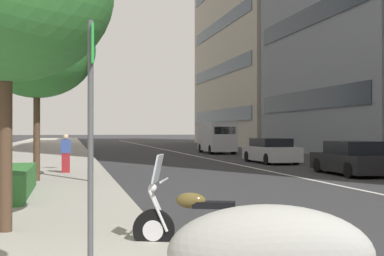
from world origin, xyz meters
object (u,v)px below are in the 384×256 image
at_px(parking_sign_by_curb, 91,132).
at_px(car_lead_in_lane, 353,159).
at_px(motorcycle_under_tarp, 199,223).
at_px(pedestrian_on_plaza, 66,153).
at_px(delivery_van_ahead, 217,137).
at_px(motorcycle_nearest_camera, 268,256).
at_px(street_lamp_with_banners, 101,37).
at_px(car_following_behind, 271,151).
at_px(street_tree_mid_sidewalk, 37,49).

bearing_deg(parking_sign_by_curb, car_lead_in_lane, -38.81).
distance_m(motorcycle_under_tarp, pedestrian_on_plaza, 13.79).
relative_size(delivery_van_ahead, parking_sign_by_curb, 1.80).
bearing_deg(motorcycle_nearest_camera, car_lead_in_lane, -105.55).
bearing_deg(parking_sign_by_curb, street_lamp_with_banners, -3.75).
height_order(car_lead_in_lane, delivery_van_ahead, delivery_van_ahead).
height_order(motorcycle_nearest_camera, street_lamp_with_banners, street_lamp_with_banners).
height_order(parking_sign_by_curb, street_lamp_with_banners, street_lamp_with_banners).
relative_size(motorcycle_nearest_camera, car_lead_in_lane, 0.51).
distance_m(delivery_van_ahead, parking_sign_by_curb, 35.89).
height_order(street_lamp_with_banners, pedestrian_on_plaza, street_lamp_with_banners).
xyz_separation_m(motorcycle_nearest_camera, car_lead_in_lane, (14.40, -9.44, 0.05)).
height_order(car_following_behind, street_tree_mid_sidewalk, street_tree_mid_sidewalk).
bearing_deg(motorcycle_under_tarp, car_lead_in_lane, -108.85).
height_order(car_following_behind, delivery_van_ahead, delivery_van_ahead).
bearing_deg(motorcycle_under_tarp, delivery_van_ahead, -86.19).
bearing_deg(delivery_van_ahead, parking_sign_by_curb, 163.25).
bearing_deg(parking_sign_by_curb, motorcycle_nearest_camera, -107.99).
xyz_separation_m(car_lead_in_lane, pedestrian_on_plaza, (2.03, 11.51, 0.26)).
relative_size(car_following_behind, street_tree_mid_sidewalk, 0.74).
height_order(motorcycle_under_tarp, street_lamp_with_banners, street_lamp_with_banners).
bearing_deg(delivery_van_ahead, pedestrian_on_plaza, 149.10).
relative_size(car_following_behind, street_lamp_with_banners, 0.56).
bearing_deg(car_lead_in_lane, motorcycle_under_tarp, 143.38).
relative_size(car_lead_in_lane, pedestrian_on_plaza, 2.83).
xyz_separation_m(car_lead_in_lane, street_lamp_with_banners, (-1.64, 10.34, 4.32)).
xyz_separation_m(motorcycle_nearest_camera, delivery_van_ahead, (34.67, -9.42, 0.71)).
height_order(motorcycle_under_tarp, car_following_behind, motorcycle_under_tarp).
bearing_deg(car_lead_in_lane, delivery_van_ahead, 2.55).
bearing_deg(street_tree_mid_sidewalk, parking_sign_by_curb, -174.19).
height_order(delivery_van_ahead, street_lamp_with_banners, street_lamp_with_banners).
height_order(parking_sign_by_curb, street_tree_mid_sidewalk, street_tree_mid_sidewalk).
bearing_deg(street_tree_mid_sidewalk, delivery_van_ahead, -30.05).
bearing_deg(parking_sign_by_curb, car_following_behind, -26.22).
relative_size(motorcycle_nearest_camera, street_lamp_with_banners, 0.27).
height_order(delivery_van_ahead, street_tree_mid_sidewalk, street_tree_mid_sidewalk).
bearing_deg(street_tree_mid_sidewalk, car_lead_in_lane, -84.57).
height_order(motorcycle_under_tarp, car_lead_in_lane, motorcycle_under_tarp).
bearing_deg(street_lamp_with_banners, street_tree_mid_sidewalk, 77.70).
bearing_deg(delivery_van_ahead, street_tree_mid_sidewalk, 151.26).
xyz_separation_m(car_following_behind, street_lamp_with_banners, (-9.63, 9.96, 4.31)).
bearing_deg(motorcycle_nearest_camera, street_tree_mid_sidewalk, -59.57).
bearing_deg(motorcycle_nearest_camera, pedestrian_on_plaza, -65.13).
relative_size(delivery_van_ahead, street_lamp_with_banners, 0.63).
bearing_deg(pedestrian_on_plaza, delivery_van_ahead, 147.59).
relative_size(motorcycle_under_tarp, pedestrian_on_plaza, 1.32).
xyz_separation_m(motorcycle_nearest_camera, motorcycle_under_tarp, (2.79, -0.00, -0.17)).
relative_size(car_following_behind, parking_sign_by_curb, 1.60).
height_order(motorcycle_nearest_camera, delivery_van_ahead, delivery_van_ahead).
distance_m(motorcycle_nearest_camera, car_following_behind, 24.16).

